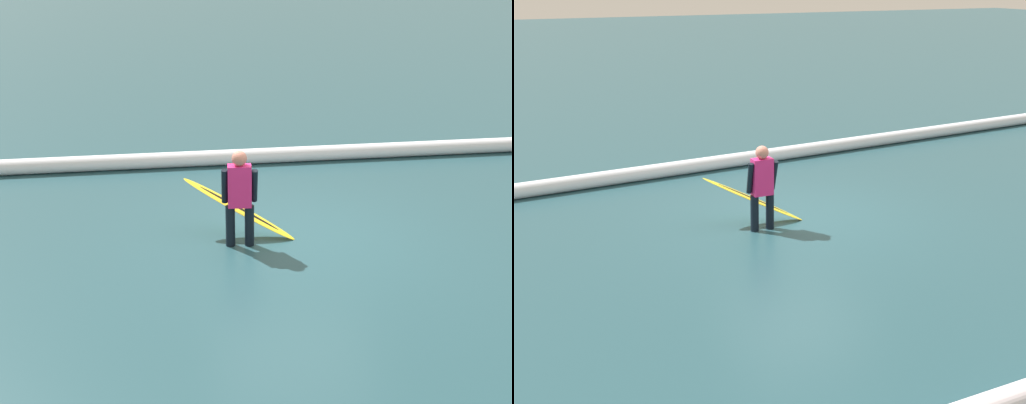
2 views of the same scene
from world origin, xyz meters
TOP-DOWN VIEW (x-y plane):
  - ground_plane at (0.00, 0.00)m, footprint 125.99×125.99m
  - surfer at (0.86, 0.33)m, footprint 0.52×0.23m
  - surfboard at (0.86, -0.05)m, footprint 1.75×0.77m
  - wave_crest_foreground at (1.08, -3.45)m, footprint 23.95×2.10m

SIDE VIEW (x-z plane):
  - ground_plane at x=0.00m, z-range 0.00..0.00m
  - wave_crest_foreground at x=1.08m, z-range 0.00..0.31m
  - surfboard at x=0.86m, z-range -0.02..0.86m
  - surfer at x=0.86m, z-range 0.08..1.54m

